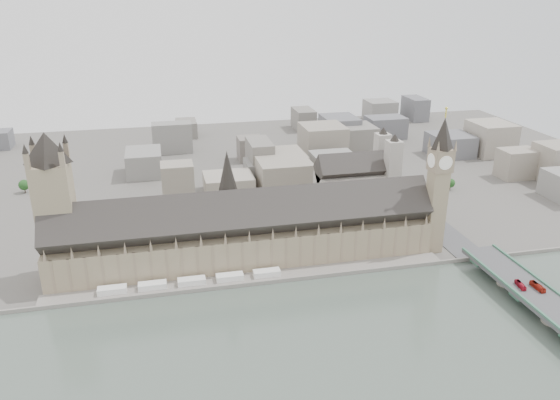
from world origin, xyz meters
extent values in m
plane|color=#595651|center=(0.00, 0.00, 0.00)|extent=(900.00, 900.00, 0.00)
cube|color=gray|center=(0.00, -15.00, 1.50)|extent=(600.00, 1.50, 3.00)
cube|color=gray|center=(0.00, -7.50, 1.00)|extent=(270.00, 15.00, 2.00)
cube|color=white|center=(-90.00, -7.00, 4.00)|extent=(18.00, 7.00, 4.00)
cube|color=white|center=(-65.00, -7.00, 4.00)|extent=(18.00, 7.00, 4.00)
cube|color=white|center=(-40.00, -7.00, 4.00)|extent=(18.00, 7.00, 4.00)
cube|color=white|center=(-15.00, -7.00, 4.00)|extent=(18.00, 7.00, 4.00)
cube|color=white|center=(10.00, -7.00, 4.00)|extent=(18.00, 7.00, 4.00)
cube|color=gray|center=(0.00, 20.00, 12.50)|extent=(265.00, 40.00, 25.00)
cube|color=#2C2927|center=(0.00, 20.00, 35.08)|extent=(265.00, 40.73, 40.73)
cube|color=gray|center=(138.00, 8.00, 31.00)|extent=(12.00, 12.00, 62.00)
cube|color=gray|center=(138.00, 8.00, 70.00)|extent=(14.00, 14.00, 16.00)
cylinder|color=white|center=(145.20, 8.00, 70.00)|extent=(0.60, 10.00, 10.00)
cylinder|color=white|center=(130.80, 8.00, 70.00)|extent=(0.60, 10.00, 10.00)
cylinder|color=white|center=(138.00, 15.20, 70.00)|extent=(10.00, 0.60, 10.00)
cylinder|color=white|center=(138.00, 0.80, 70.00)|extent=(10.00, 0.60, 10.00)
cone|color=black|center=(138.00, 8.00, 89.00)|extent=(17.00, 17.00, 22.00)
cylinder|color=#F7E448|center=(138.00, 8.00, 103.00)|extent=(1.00, 1.00, 6.00)
sphere|color=#F7E448|center=(138.00, 8.00, 106.50)|extent=(2.00, 2.00, 2.00)
cone|color=gray|center=(144.50, 14.50, 82.00)|extent=(2.40, 2.40, 8.00)
cone|color=gray|center=(131.50, 14.50, 82.00)|extent=(2.40, 2.40, 8.00)
cone|color=gray|center=(144.50, 1.50, 82.00)|extent=(2.40, 2.40, 8.00)
cone|color=gray|center=(131.50, 1.50, 82.00)|extent=(2.40, 2.40, 8.00)
cube|color=gray|center=(-122.00, 26.00, 40.00)|extent=(23.00, 23.00, 80.00)
cone|color=black|center=(-122.00, 26.00, 90.00)|extent=(30.00, 30.00, 20.00)
cylinder|color=gray|center=(-10.00, 26.00, 43.00)|extent=(12.00, 12.00, 20.00)
cone|color=black|center=(-10.00, 26.00, 67.00)|extent=(13.00, 13.00, 28.00)
cube|color=#474749|center=(162.00, -87.50, 5.12)|extent=(25.00, 325.00, 10.25)
cube|color=#AAA399|center=(105.00, 95.00, 17.00)|extent=(60.00, 28.00, 34.00)
cube|color=#2C2927|center=(105.00, 95.00, 39.00)|extent=(60.00, 28.28, 28.28)
cube|color=#AAA399|center=(137.00, 107.00, 32.00)|extent=(12.00, 12.00, 64.00)
cube|color=#AAA399|center=(137.00, 83.00, 32.00)|extent=(12.00, 12.00, 64.00)
imported|color=#AD1325|center=(156.71, -70.19, 11.76)|extent=(4.12, 11.07, 3.01)
imported|color=#AA2315|center=(165.53, -74.50, 11.95)|extent=(3.09, 12.24, 3.39)
imported|color=gray|center=(165.39, 47.53, 11.04)|extent=(3.60, 5.82, 1.57)
camera|label=1|loc=(-52.76, -323.76, 182.55)|focal=35.00mm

